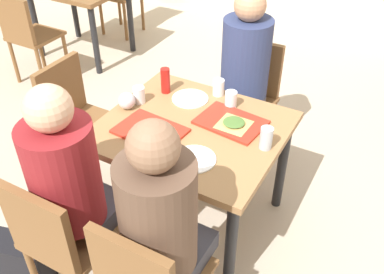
% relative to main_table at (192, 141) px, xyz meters
% --- Properties ---
extents(ground_plane, '(10.00, 10.00, 0.02)m').
position_rel_main_table_xyz_m(ground_plane, '(0.00, 0.00, -0.63)').
color(ground_plane, '#B7A893').
extents(main_table, '(0.99, 0.88, 0.72)m').
position_rel_main_table_xyz_m(main_table, '(0.00, 0.00, 0.00)').
color(main_table, '#9E7247').
rests_on(main_table, ground_plane).
extents(chair_near_left, '(0.40, 0.40, 0.86)m').
position_rel_main_table_xyz_m(chair_near_left, '(-0.25, -0.82, -0.11)').
color(chair_near_left, brown).
rests_on(chair_near_left, ground_plane).
extents(chair_far_side, '(0.40, 0.40, 0.86)m').
position_rel_main_table_xyz_m(chair_far_side, '(0.00, 0.82, -0.11)').
color(chair_far_side, brown).
rests_on(chair_far_side, ground_plane).
extents(chair_left_end, '(0.40, 0.40, 0.86)m').
position_rel_main_table_xyz_m(chair_left_end, '(-0.88, 0.00, -0.11)').
color(chair_left_end, brown).
rests_on(chair_left_end, ground_plane).
extents(person_in_red, '(0.32, 0.42, 1.27)m').
position_rel_main_table_xyz_m(person_in_red, '(-0.25, -0.68, 0.13)').
color(person_in_red, '#383842').
rests_on(person_in_red, ground_plane).
extents(person_in_brown_jacket, '(0.32, 0.42, 1.27)m').
position_rel_main_table_xyz_m(person_in_brown_jacket, '(0.25, -0.68, 0.13)').
color(person_in_brown_jacket, '#383842').
rests_on(person_in_brown_jacket, ground_plane).
extents(person_far_side, '(0.32, 0.42, 1.27)m').
position_rel_main_table_xyz_m(person_far_side, '(-0.00, 0.68, 0.13)').
color(person_far_side, '#383842').
rests_on(person_far_side, ground_plane).
extents(tray_red_near, '(0.38, 0.29, 0.02)m').
position_rel_main_table_xyz_m(tray_red_near, '(-0.17, -0.15, 0.11)').
color(tray_red_near, red).
rests_on(tray_red_near, main_table).
extents(tray_red_far, '(0.39, 0.30, 0.02)m').
position_rel_main_table_xyz_m(tray_red_far, '(0.17, 0.13, 0.11)').
color(tray_red_far, red).
rests_on(tray_red_far, main_table).
extents(paper_plate_center, '(0.22, 0.22, 0.01)m').
position_rel_main_table_xyz_m(paper_plate_center, '(-0.15, 0.24, 0.10)').
color(paper_plate_center, white).
rests_on(paper_plate_center, main_table).
extents(paper_plate_near_edge, '(0.22, 0.22, 0.01)m').
position_rel_main_table_xyz_m(paper_plate_near_edge, '(0.15, -0.24, 0.10)').
color(paper_plate_near_edge, white).
rests_on(paper_plate_near_edge, main_table).
extents(pizza_slice_a, '(0.22, 0.24, 0.02)m').
position_rel_main_table_xyz_m(pizza_slice_a, '(-0.17, -0.17, 0.12)').
color(pizza_slice_a, '#C68C47').
rests_on(pizza_slice_a, tray_red_near).
extents(pizza_slice_b, '(0.24, 0.24, 0.02)m').
position_rel_main_table_xyz_m(pizza_slice_b, '(0.20, 0.11, 0.12)').
color(pizza_slice_b, '#DBAD60').
rests_on(pizza_slice_b, tray_red_far).
extents(plastic_cup_a, '(0.07, 0.07, 0.10)m').
position_rel_main_table_xyz_m(plastic_cup_a, '(-0.02, 0.37, 0.15)').
color(plastic_cup_a, white).
rests_on(plastic_cup_a, main_table).
extents(plastic_cup_b, '(0.07, 0.07, 0.10)m').
position_rel_main_table_xyz_m(plastic_cup_b, '(0.02, -0.37, 0.15)').
color(plastic_cup_b, white).
rests_on(plastic_cup_b, main_table).
extents(plastic_cup_c, '(0.07, 0.07, 0.10)m').
position_rel_main_table_xyz_m(plastic_cup_c, '(-0.40, 0.07, 0.15)').
color(plastic_cup_c, white).
rests_on(plastic_cup_c, main_table).
extents(plastic_cup_d, '(0.07, 0.07, 0.10)m').
position_rel_main_table_xyz_m(plastic_cup_d, '(0.10, 0.29, 0.15)').
color(plastic_cup_d, white).
rests_on(plastic_cup_d, main_table).
extents(soda_can, '(0.07, 0.07, 0.12)m').
position_rel_main_table_xyz_m(soda_can, '(0.42, 0.02, 0.16)').
color(soda_can, '#B7BCC6').
rests_on(soda_can, main_table).
extents(condiment_bottle, '(0.06, 0.06, 0.16)m').
position_rel_main_table_xyz_m(condiment_bottle, '(-0.32, 0.24, 0.18)').
color(condiment_bottle, red).
rests_on(condiment_bottle, main_table).
extents(foil_bundle, '(0.10, 0.10, 0.10)m').
position_rel_main_table_xyz_m(foil_bundle, '(-0.42, -0.02, 0.15)').
color(foil_bundle, silver).
rests_on(foil_bundle, main_table).
extents(handbag, '(0.35, 0.24, 0.28)m').
position_rel_main_table_xyz_m(handbag, '(-0.60, -0.84, -0.48)').
color(handbag, black).
rests_on(handbag, ground_plane).
extents(background_chair_near, '(0.40, 0.40, 0.86)m').
position_rel_main_table_xyz_m(background_chair_near, '(-2.16, 0.80, -0.11)').
color(background_chair_near, brown).
rests_on(background_chair_near, ground_plane).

